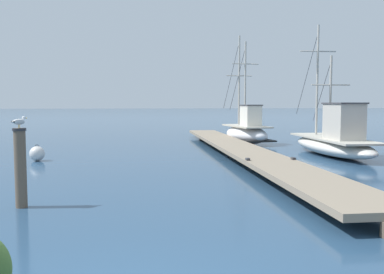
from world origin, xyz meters
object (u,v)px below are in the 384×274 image
at_px(fishing_boat_0, 335,140).
at_px(mooring_piling, 20,166).
at_px(fishing_boat_1, 247,132).
at_px(mooring_buoy, 37,154).
at_px(perched_seagull, 19,121).

relative_size(fishing_boat_0, mooring_piling, 4.62).
distance_m(fishing_boat_0, fishing_boat_1, 6.59).
xyz_separation_m(mooring_piling, mooring_buoy, (-1.05, 8.10, -0.64)).
relative_size(mooring_piling, perched_seagull, 5.67).
relative_size(fishing_boat_0, fishing_boat_1, 1.29).
distance_m(fishing_boat_1, mooring_piling, 16.93).
height_order(fishing_boat_0, mooring_piling, fishing_boat_0).
relative_size(fishing_boat_1, mooring_piling, 3.58).
bearing_deg(fishing_boat_0, mooring_piling, -147.67).
relative_size(perched_seagull, mooring_buoy, 0.47).
distance_m(perched_seagull, mooring_buoy, 8.34).
bearing_deg(perched_seagull, fishing_boat_1, 54.62).
distance_m(mooring_piling, mooring_buoy, 8.20).
bearing_deg(mooring_piling, fishing_boat_1, 54.62).
distance_m(fishing_boat_0, mooring_piling, 14.18).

